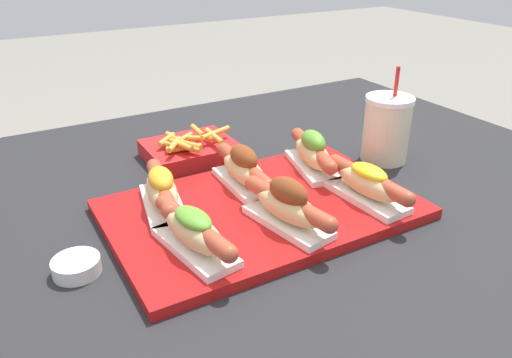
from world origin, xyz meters
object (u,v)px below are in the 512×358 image
fries_basket (190,150)px  hot_dog_5 (313,152)px  hot_dog_1 (288,205)px  sauce_bowl (76,265)px  hot_dog_0 (194,231)px  hot_dog_4 (244,169)px  hot_dog_2 (368,183)px  hot_dog_3 (162,191)px  drink_cup (387,129)px  serving_tray (262,209)px

fries_basket → hot_dog_5: bearing=-49.5°
hot_dog_1 → sauce_bowl: 0.32m
hot_dog_1 → sauce_bowl: bearing=168.3°
hot_dog_5 → sauce_bowl: hot_dog_5 is taller
hot_dog_0 → hot_dog_4: hot_dog_4 is taller
hot_dog_2 → hot_dog_3: 0.35m
hot_dog_0 → hot_dog_5: size_ratio=1.02×
hot_dog_0 → sauce_bowl: (-0.16, 0.06, -0.04)m
sauce_bowl → hot_dog_3: bearing=27.3°
drink_cup → fries_basket: drink_cup is taller
hot_dog_5 → fries_basket: size_ratio=1.06×
hot_dog_4 → drink_cup: bearing=-0.9°
hot_dog_1 → sauce_bowl: size_ratio=2.90×
hot_dog_5 → hot_dog_3: bearing=-179.2°
hot_dog_4 → sauce_bowl: size_ratio=2.94×
hot_dog_4 → hot_dog_5: size_ratio=1.03×
hot_dog_3 → hot_dog_4: size_ratio=0.98×
hot_dog_0 → hot_dog_3: 0.14m
hot_dog_2 → sauce_bowl: hot_dog_2 is taller
fries_basket → hot_dog_0: bearing=-112.0°
serving_tray → hot_dog_4: hot_dog_4 is taller
sauce_bowl → fries_basket: (0.30, 0.29, 0.01)m
hot_dog_3 → hot_dog_5: size_ratio=1.01×
hot_dog_2 → fries_basket: (-0.18, 0.35, -0.03)m
serving_tray → hot_dog_1: size_ratio=2.60×
hot_dog_4 → fries_basket: size_ratio=1.09×
hot_dog_3 → hot_dog_4: bearing=1.5°
hot_dog_3 → sauce_bowl: 0.19m
sauce_bowl → fries_basket: fries_basket is taller
sauce_bowl → serving_tray: bearing=2.4°
hot_dog_0 → drink_cup: (0.49, 0.14, 0.02)m
hot_dog_1 → drink_cup: size_ratio=0.99×
hot_dog_1 → drink_cup: drink_cup is taller
hot_dog_2 → sauce_bowl: 0.48m
serving_tray → hot_dog_5: bearing=25.3°
hot_dog_1 → hot_dog_5: size_ratio=1.01×
drink_cup → sauce_bowl: bearing=-172.8°
hot_dog_0 → fries_basket: bearing=68.0°
hot_dog_0 → hot_dog_3: bearing=88.7°
hot_dog_5 → sauce_bowl: size_ratio=2.86×
hot_dog_1 → fries_basket: (-0.02, 0.35, -0.03)m
hot_dog_2 → hot_dog_5: size_ratio=1.03×
hot_dog_4 → serving_tray: bearing=-94.5°
sauce_bowl → hot_dog_2: bearing=-7.6°
hot_dog_4 → hot_dog_0: bearing=-138.0°
hot_dog_0 → hot_dog_4: (0.16, 0.14, 0.00)m
hot_dog_3 → drink_cup: size_ratio=0.99×
fries_basket → hot_dog_2: bearing=-63.0°
hot_dog_5 → fries_basket: bearing=130.5°
fries_basket → hot_dog_1: bearing=-87.5°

